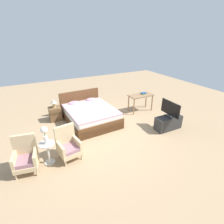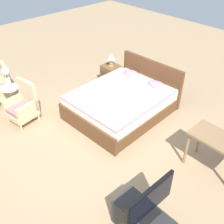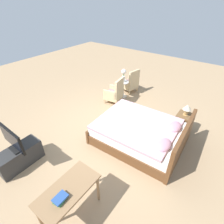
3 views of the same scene
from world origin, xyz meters
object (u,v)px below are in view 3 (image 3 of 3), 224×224
at_px(nightstand, 183,123).
at_px(vanity_desk, 68,193).
at_px(bed, 141,133).
at_px(tv_flatscreen, 12,139).
at_px(table_lamp, 187,108).
at_px(armchair_by_window_left, 130,83).
at_px(side_table, 123,87).
at_px(armchair_by_window_right, 115,93).
at_px(tv_stand, 20,157).
at_px(book_stack, 60,199).
at_px(flower_vase, 124,74).

distance_m(nightstand, vanity_desk, 3.58).
bearing_deg(bed, nightstand, 148.13).
bearing_deg(tv_flatscreen, table_lamp, 143.35).
height_order(bed, armchair_by_window_left, bed).
bearing_deg(armchair_by_window_left, side_table, 0.42).
relative_size(armchair_by_window_right, nightstand, 1.73).
bearing_deg(tv_flatscreen, bed, 141.15).
relative_size(nightstand, table_lamp, 1.61).
xyz_separation_m(armchair_by_window_left, tv_stand, (4.59, -0.08, -0.14)).
height_order(table_lamp, book_stack, table_lamp).
height_order(side_table, flower_vase, flower_vase).
xyz_separation_m(table_lamp, vanity_desk, (3.47, -0.79, -0.12)).
xyz_separation_m(bed, book_stack, (2.50, -0.02, 0.47)).
relative_size(armchair_by_window_right, flower_vase, 1.93).
bearing_deg(flower_vase, tv_flatscreen, -1.15).
xyz_separation_m(armchair_by_window_right, flower_vase, (-0.53, 0.00, 0.53)).
bearing_deg(table_lamp, armchair_by_window_right, -92.61).
bearing_deg(vanity_desk, armchair_by_window_left, -160.05).
xyz_separation_m(bed, armchair_by_window_left, (-2.32, -1.75, 0.08)).
bearing_deg(vanity_desk, table_lamp, 167.26).
distance_m(tv_flatscreen, book_stack, 1.83).
height_order(armchair_by_window_left, side_table, armchair_by_window_left).
xyz_separation_m(armchair_by_window_right, book_stack, (3.76, 1.73, 0.39)).
distance_m(tv_stand, tv_flatscreen, 0.53).
height_order(armchair_by_window_left, flower_vase, flower_vase).
xyz_separation_m(vanity_desk, book_stack, (0.18, 0.05, 0.14)).
bearing_deg(tv_flatscreen, armchair_by_window_right, 178.74).
bearing_deg(flower_vase, side_table, 0.00).
height_order(nightstand, tv_flatscreen, tv_flatscreen).
relative_size(flower_vase, book_stack, 2.12).
xyz_separation_m(side_table, tv_flatscreen, (4.06, -0.08, 0.39)).
xyz_separation_m(armchair_by_window_left, book_stack, (4.81, 1.73, 0.39)).
relative_size(nightstand, book_stack, 2.36).
xyz_separation_m(flower_vase, tv_flatscreen, (4.06, -0.08, -0.14)).
bearing_deg(armchair_by_window_left, table_lamp, 64.72).
bearing_deg(tv_flatscreen, tv_stand, 178.85).
height_order(table_lamp, tv_flatscreen, tv_flatscreen).
relative_size(armchair_by_window_left, vanity_desk, 0.88).
xyz_separation_m(flower_vase, tv_stand, (4.06, -0.08, -0.67)).
xyz_separation_m(nightstand, book_stack, (3.65, -0.73, 0.50)).
distance_m(armchair_by_window_right, tv_flatscreen, 3.56).
relative_size(armchair_by_window_left, side_table, 1.50).
height_order(tv_flatscreen, vanity_desk, tv_flatscreen).
bearing_deg(book_stack, nightstand, 168.62).
bearing_deg(flower_vase, bed, 44.31).
bearing_deg(vanity_desk, book_stack, 15.97).
bearing_deg(bed, vanity_desk, -1.69).
bearing_deg(table_lamp, vanity_desk, -12.74).
distance_m(table_lamp, tv_flatscreen, 4.27).
xyz_separation_m(nightstand, vanity_desk, (3.47, -0.78, 0.36)).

